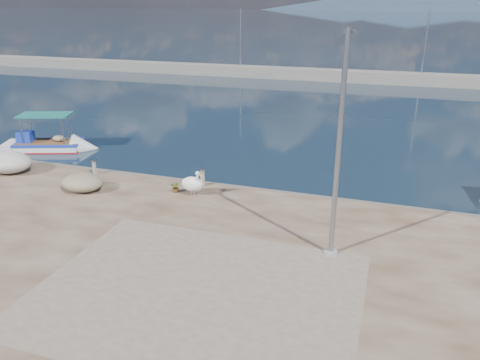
% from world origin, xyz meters
% --- Properties ---
extents(ground, '(1400.00, 1400.00, 0.00)m').
position_xyz_m(ground, '(0.00, 0.00, 0.00)').
color(ground, '#162635').
rests_on(ground, ground).
extents(quay_patch, '(9.00, 7.00, 0.01)m').
position_xyz_m(quay_patch, '(1.00, -3.00, 0.50)').
color(quay_patch, gray).
rests_on(quay_patch, quay).
extents(breakwater, '(120.00, 2.20, 7.50)m').
position_xyz_m(breakwater, '(-0.00, 40.00, 0.60)').
color(breakwater, gray).
rests_on(breakwater, ground).
extents(mountains, '(370.00, 280.00, 22.00)m').
position_xyz_m(mountains, '(4.39, 650.00, 9.51)').
color(mountains, '#28384C').
rests_on(mountains, ground).
extents(boat_left, '(5.43, 3.36, 2.49)m').
position_xyz_m(boat_left, '(-13.41, 8.27, 0.19)').
color(boat_left, white).
rests_on(boat_left, ground).
extents(pelican, '(1.23, 0.82, 1.17)m').
position_xyz_m(pelican, '(-1.95, 3.40, 1.05)').
color(pelican, tan).
rests_on(pelican, quay).
extents(lamp_post, '(0.44, 0.96, 7.00)m').
position_xyz_m(lamp_post, '(4.25, 0.37, 3.80)').
color(lamp_post, gray).
rests_on(lamp_post, quay).
extents(bollard_near, '(0.26, 0.26, 0.79)m').
position_xyz_m(bollard_near, '(-2.01, 4.60, 0.93)').
color(bollard_near, gray).
rests_on(bollard_near, quay).
extents(bollard_far, '(0.23, 0.23, 0.70)m').
position_xyz_m(bollard_far, '(-7.47, 4.38, 0.88)').
color(bollard_far, gray).
rests_on(bollard_far, quay).
extents(potted_plant, '(0.50, 0.46, 0.48)m').
position_xyz_m(potted_plant, '(-2.81, 3.53, 0.74)').
color(potted_plant, '#33722D').
rests_on(potted_plant, quay).
extents(net_pile_b, '(1.84, 1.43, 0.72)m').
position_xyz_m(net_pile_b, '(-6.73, 2.44, 0.86)').
color(net_pile_b, tan).
rests_on(net_pile_b, quay).
extents(net_pile_a, '(2.45, 1.78, 1.00)m').
position_xyz_m(net_pile_a, '(-11.58, 3.33, 1.00)').
color(net_pile_a, silver).
rests_on(net_pile_a, quay).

